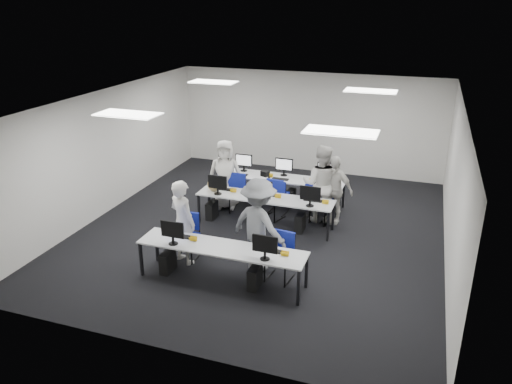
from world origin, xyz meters
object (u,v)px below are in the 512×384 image
(desk_front, at_px, (222,249))
(chair_4, at_px, (322,211))
(student_0, at_px, (183,222))
(student_1, at_px, (321,184))
(chair_5, at_px, (240,195))
(chair_0, at_px, (187,245))
(desk_mid, at_px, (265,199))
(chair_1, at_px, (280,265))
(chair_2, at_px, (224,199))
(chair_3, at_px, (273,207))
(chair_6, at_px, (278,201))
(chair_7, at_px, (316,207))
(student_2, at_px, (225,175))
(student_3, at_px, (333,189))
(photographer, at_px, (259,225))

(desk_front, xyz_separation_m, chair_4, (1.20, 3.28, -0.40))
(student_0, xyz_separation_m, student_1, (2.17, 2.85, 0.06))
(chair_5, bearing_deg, chair_0, -94.62)
(desk_mid, height_order, chair_5, chair_5)
(chair_1, bearing_deg, chair_2, 136.55)
(chair_3, height_order, chair_4, chair_3)
(chair_1, relative_size, chair_3, 1.02)
(desk_front, bearing_deg, chair_1, 24.00)
(chair_2, xyz_separation_m, student_1, (2.42, 0.12, 0.66))
(chair_6, bearing_deg, student_0, -104.58)
(chair_3, bearing_deg, chair_4, 27.85)
(chair_4, bearing_deg, chair_6, -173.85)
(chair_2, bearing_deg, chair_3, -12.19)
(desk_mid, relative_size, chair_1, 3.45)
(chair_0, distance_m, chair_7, 3.48)
(chair_2, distance_m, chair_4, 2.48)
(student_1, bearing_deg, student_0, 50.04)
(chair_1, distance_m, student_0, 2.11)
(chair_4, bearing_deg, chair_2, -163.90)
(chair_0, height_order, student_2, student_2)
(chair_3, bearing_deg, student_2, -171.02)
(desk_front, height_order, chair_6, chair_6)
(chair_1, relative_size, chair_6, 0.99)
(chair_4, bearing_deg, desk_front, -95.72)
(chair_0, xyz_separation_m, chair_1, (2.05, -0.17, -0.01))
(chair_3, xyz_separation_m, student_1, (1.09, 0.22, 0.65))
(chair_0, height_order, student_3, student_3)
(chair_5, relative_size, student_0, 0.56)
(chair_3, xyz_separation_m, chair_4, (1.15, 0.17, -0.01))
(chair_2, height_order, chair_4, chair_4)
(chair_0, distance_m, chair_5, 2.88)
(chair_4, relative_size, student_2, 0.50)
(student_2, distance_m, photographer, 3.19)
(chair_5, bearing_deg, chair_7, -5.57)
(chair_1, distance_m, chair_2, 3.58)
(chair_5, xyz_separation_m, student_3, (2.41, -0.13, 0.51))
(chair_6, xyz_separation_m, student_3, (1.38, -0.08, 0.52))
(chair_6, bearing_deg, chair_2, -164.39)
(chair_5, xyz_separation_m, photographer, (1.46, -2.79, 0.63))
(chair_3, bearing_deg, desk_mid, -77.07)
(photographer, bearing_deg, chair_0, 22.70)
(chair_2, distance_m, student_3, 2.77)
(chair_3, distance_m, chair_4, 1.16)
(desk_mid, relative_size, student_3, 1.95)
(chair_2, distance_m, chair_6, 1.36)
(chair_3, relative_size, student_1, 0.49)
(desk_front, xyz_separation_m, photographer, (0.49, 0.70, 0.26))
(chair_0, bearing_deg, student_3, 44.77)
(chair_5, height_order, chair_6, chair_5)
(chair_1, xyz_separation_m, chair_7, (0.03, 2.96, 0.00))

